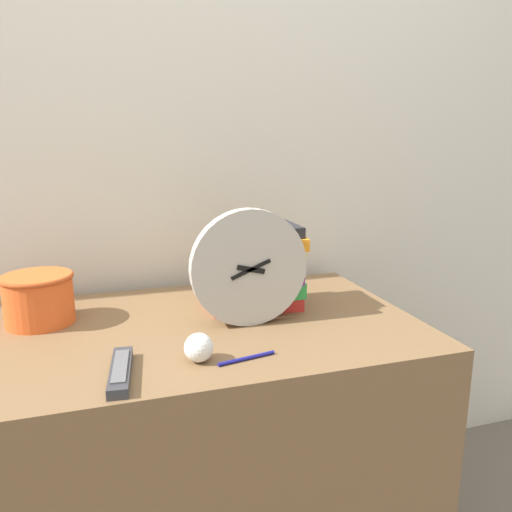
{
  "coord_description": "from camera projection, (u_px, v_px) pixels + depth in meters",
  "views": [
    {
      "loc": [
        -0.16,
        -0.8,
        1.19
      ],
      "look_at": [
        0.2,
        0.35,
        0.9
      ],
      "focal_mm": 35.0,
      "sensor_mm": 36.0,
      "label": 1
    }
  ],
  "objects": [
    {
      "name": "desk",
      "position": [
        183.0,
        462.0,
        1.29
      ],
      "size": [
        1.17,
        0.67,
        0.75
      ],
      "color": "brown",
      "rests_on": "ground_plane"
    },
    {
      "name": "desk_clock",
      "position": [
        249.0,
        268.0,
        1.18
      ],
      "size": [
        0.28,
        0.04,
        0.28
      ],
      "color": "#B7B2A8",
      "rests_on": "desk"
    },
    {
      "name": "crumpled_paper_ball",
      "position": [
        199.0,
        348.0,
        1.01
      ],
      "size": [
        0.06,
        0.06,
        0.06
      ],
      "color": "white",
      "rests_on": "desk"
    },
    {
      "name": "tv_remote",
      "position": [
        121.0,
        371.0,
        0.95
      ],
      "size": [
        0.06,
        0.19,
        0.02
      ],
      "color": "#333338",
      "rests_on": "desk"
    },
    {
      "name": "wall_back",
      "position": [
        151.0,
        134.0,
        1.47
      ],
      "size": [
        6.0,
        0.04,
        2.4
      ],
      "color": "silver",
      "rests_on": "ground_plane"
    },
    {
      "name": "book_stack",
      "position": [
        259.0,
        267.0,
        1.31
      ],
      "size": [
        0.26,
        0.21,
        0.23
      ],
      "color": "red",
      "rests_on": "desk"
    },
    {
      "name": "pen",
      "position": [
        247.0,
        358.0,
        1.02
      ],
      "size": [
        0.13,
        0.03,
        0.01
      ],
      "color": "navy",
      "rests_on": "desk"
    },
    {
      "name": "basket",
      "position": [
        39.0,
        297.0,
        1.21
      ],
      "size": [
        0.17,
        0.17,
        0.12
      ],
      "color": "#E05623",
      "rests_on": "desk"
    }
  ]
}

